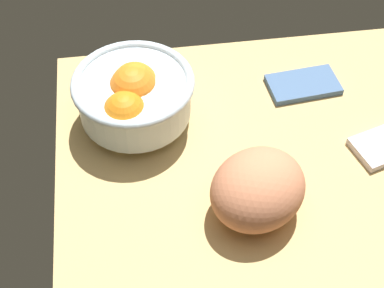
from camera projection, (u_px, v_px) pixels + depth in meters
The scene contains 4 objects.
ground_plane at pixel (285, 155), 103.24cm from camera, with size 83.36×61.98×3.00cm, color tan.
fruit_bowl at pixel (134, 95), 101.15cm from camera, with size 22.11×22.11×12.67cm.
bread_loaf at pixel (258, 189), 89.39cm from camera, with size 16.26×14.13×11.61cm, color #CB7B56.
napkin_folded at pixel (303, 85), 112.10cm from camera, with size 13.93×7.92×1.28cm, color #48668F.
Camera 1 is at (-26.05, -61.61, 79.03)cm, focal length 52.47 mm.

